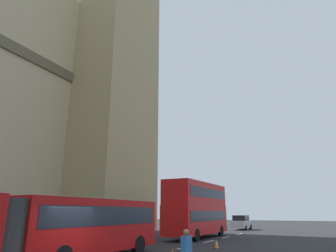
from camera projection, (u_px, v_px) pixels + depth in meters
The scene contains 4 objects.
double_decker_bus at pixel (197, 207), 27.20m from camera, with size 9.81×2.54×4.90m.
sedan_lead at pixel (242, 223), 39.16m from camera, with size 4.40×1.86×1.85m.
traffic_cone_east at pixel (217, 244), 18.82m from camera, with size 0.36×0.36×0.58m.
pedestrian_near_cones at pixel (187, 252), 10.28m from camera, with size 0.43×0.36×1.69m.
Camera 1 is at (-9.40, -8.89, 2.28)m, focal length 31.06 mm.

